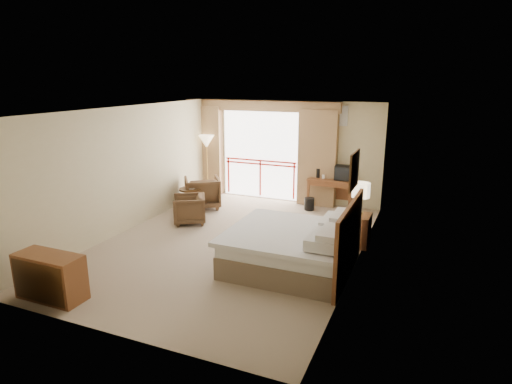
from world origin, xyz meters
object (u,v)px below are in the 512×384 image
at_px(tv, 343,173).
at_px(wastebasket, 309,204).
at_px(desk, 332,185).
at_px(armchair_far, 203,207).
at_px(nightstand, 358,230).
at_px(armchair_near, 190,223).
at_px(bed, 294,247).
at_px(side_table, 190,196).
at_px(table_lamp, 361,191).
at_px(dresser, 50,277).
at_px(floor_lamp, 207,144).

bearing_deg(tv, wastebasket, -139.54).
xyz_separation_m(desk, armchair_far, (-3.07, -1.34, -0.60)).
distance_m(desk, wastebasket, 0.79).
relative_size(nightstand, desk, 0.55).
bearing_deg(armchair_near, armchair_far, 164.68).
relative_size(bed, wastebasket, 6.71).
bearing_deg(tv, desk, 179.80).
xyz_separation_m(armchair_far, side_table, (-0.09, -0.44, 0.41)).
bearing_deg(armchair_near, table_lamp, 61.95).
bearing_deg(dresser, nightstand, 48.89).
relative_size(table_lamp, dresser, 0.58).
bearing_deg(side_table, tv, 26.39).
height_order(desk, armchair_far, desk).
bearing_deg(table_lamp, armchair_far, 166.33).
bearing_deg(armchair_far, bed, 107.06).
distance_m(side_table, dresser, 4.63).
distance_m(tv, side_table, 3.90).
relative_size(nightstand, tv, 1.56).
xyz_separation_m(tv, armchair_far, (-3.37, -1.28, -0.95)).
xyz_separation_m(nightstand, table_lamp, (0.00, 0.05, 0.80)).
bearing_deg(armchair_far, floor_lamp, -102.52).
height_order(armchair_far, floor_lamp, floor_lamp).
distance_m(wastebasket, side_table, 3.02).
bearing_deg(table_lamp, floor_lamp, 155.29).
bearing_deg(tv, side_table, -143.03).
bearing_deg(armchair_near, wastebasket, 100.99).
distance_m(table_lamp, tv, 2.44).
xyz_separation_m(table_lamp, side_table, (-4.27, 0.58, -0.71)).
bearing_deg(bed, desk, 93.42).
bearing_deg(floor_lamp, table_lamp, -24.71).
bearing_deg(bed, armchair_far, 142.20).
bearing_deg(tv, dresser, -105.73).
xyz_separation_m(wastebasket, floor_lamp, (-3.09, 0.27, 1.33)).
bearing_deg(table_lamp, nightstand, -90.00).
height_order(wastebasket, side_table, side_table).
height_order(nightstand, table_lamp, table_lamp).
bearing_deg(floor_lamp, armchair_near, -71.04).
xyz_separation_m(desk, floor_lamp, (-3.54, -0.22, 0.89)).
bearing_deg(dresser, side_table, 97.59).
height_order(tv, floor_lamp, floor_lamp).
height_order(wastebasket, armchair_far, armchair_far).
height_order(table_lamp, desk, table_lamp).
distance_m(table_lamp, armchair_near, 4.01).
height_order(wastebasket, dresser, dresser).
bearing_deg(nightstand, tv, 109.94).
bearing_deg(nightstand, wastebasket, 129.94).
bearing_deg(bed, table_lamp, 60.53).
bearing_deg(desk, table_lamp, -68.56).
distance_m(armchair_far, armchair_near, 1.24).
distance_m(bed, table_lamp, 1.93).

